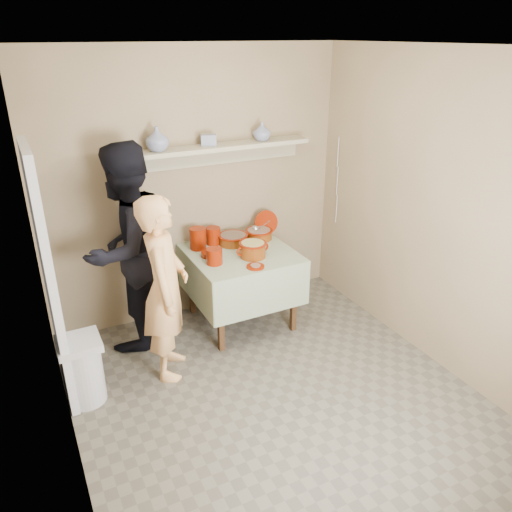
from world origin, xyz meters
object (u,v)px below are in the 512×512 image
serving_table (241,263)px  cazuela_rice (253,248)px  person_helper (128,249)px  person_cook (165,288)px  trash_bin (83,370)px

serving_table → cazuela_rice: cazuela_rice is taller
person_helper → cazuela_rice: person_helper is taller
person_helper → cazuela_rice: size_ratio=5.68×
person_cook → serving_table: (0.88, 0.45, -0.14)m
person_cook → serving_table: bearing=-41.1°
cazuela_rice → serving_table: bearing=109.4°
person_cook → trash_bin: size_ratio=2.81×
person_cook → trash_bin: 0.88m
person_cook → cazuela_rice: size_ratio=4.77×
serving_table → cazuela_rice: bearing=-70.6°
person_helper → serving_table: person_helper is taller
cazuela_rice → person_cook: bearing=-162.7°
cazuela_rice → trash_bin: 1.79m
person_cook → serving_table: 1.00m
person_helper → cazuela_rice: bearing=129.9°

